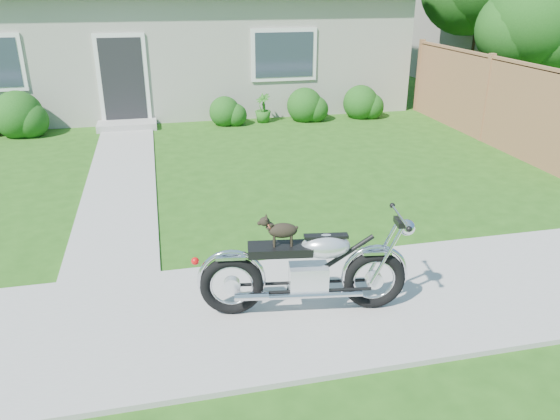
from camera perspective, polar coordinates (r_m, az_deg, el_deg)
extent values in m
plane|color=#235114|center=(5.95, -3.25, -10.82)|extent=(80.00, 80.00, 0.00)
cube|color=#9E9B93|center=(5.93, -3.25, -10.65)|extent=(24.00, 2.20, 0.04)
cube|color=#9E9B93|center=(10.45, -16.20, 3.52)|extent=(1.20, 8.00, 0.03)
cube|color=#B0AD9F|center=(17.01, -10.62, 16.26)|extent=(12.00, 6.00, 3.00)
cube|color=black|center=(14.07, -16.05, 12.66)|extent=(1.00, 0.06, 2.10)
cube|color=#9E9B93|center=(13.91, -15.67, 8.50)|extent=(1.40, 0.70, 0.16)
cube|color=#2D3847|center=(14.35, 0.43, 15.91)|extent=(1.70, 0.05, 1.30)
cube|color=#A5754A|center=(13.01, 20.73, 10.67)|extent=(0.08, 6.50, 1.80)
cube|color=#A5754A|center=(15.78, 14.34, 13.46)|extent=(0.12, 0.12, 1.90)
cube|color=#A5754A|center=(13.00, 20.76, 10.88)|extent=(0.12, 0.12, 1.90)
cube|color=#A5754A|center=(12.88, 21.31, 14.66)|extent=(0.08, 6.50, 0.08)
cylinder|color=#3D2B1C|center=(15.73, 24.28, 12.40)|extent=(0.28, 0.28, 2.02)
sphere|color=#1A4D14|center=(15.59, 25.19, 17.76)|extent=(2.42, 2.42, 2.42)
sphere|color=#1A4D14|center=(15.62, 26.82, 16.00)|extent=(1.77, 1.77, 1.77)
cylinder|color=#3D2B1C|center=(18.36, 19.83, 15.63)|extent=(0.28, 0.28, 2.89)
sphere|color=#1A4D14|center=(14.21, 2.59, 10.85)|extent=(0.91, 0.91, 0.91)
sphere|color=#1A4D14|center=(14.67, 8.41, 11.02)|extent=(0.91, 0.91, 0.91)
sphere|color=#1A4D14|center=(13.82, -5.80, 10.18)|extent=(0.76, 0.76, 0.76)
sphere|color=#1A4D14|center=(14.04, -25.69, 8.91)|extent=(1.12, 1.12, 1.12)
imported|color=#27691D|center=(14.01, -1.80, 10.60)|extent=(0.55, 0.55, 0.72)
torus|color=black|center=(5.89, 9.80, -7.21)|extent=(0.68, 0.21, 0.67)
torus|color=black|center=(5.73, -5.06, -7.86)|extent=(0.68, 0.21, 0.67)
cube|color=silver|center=(5.74, 2.99, -7.14)|extent=(0.43, 0.30, 0.30)
ellipsoid|color=silver|center=(5.59, 4.80, -3.76)|extent=(0.55, 0.36, 0.26)
cube|color=black|center=(5.55, -0.02, -4.13)|extent=(0.68, 0.35, 0.09)
cube|color=silver|center=(5.73, 10.03, -4.25)|extent=(0.32, 0.18, 0.03)
cube|color=silver|center=(5.56, -5.18, -4.84)|extent=(0.32, 0.18, 0.03)
cylinder|color=silver|center=(5.63, 12.46, -0.69)|extent=(0.12, 0.60, 0.03)
sphere|color=silver|center=(5.70, 13.13, -1.77)|extent=(0.19, 0.19, 0.17)
cylinder|color=silver|center=(5.70, 3.13, -8.92)|extent=(1.10, 0.22, 0.06)
ellipsoid|color=black|center=(5.46, 0.30, -2.15)|extent=(0.31, 0.18, 0.16)
sphere|color=black|center=(5.41, -1.62, -1.21)|extent=(0.11, 0.11, 0.10)
cylinder|color=black|center=(5.53, -0.63, -3.01)|extent=(0.03, 0.03, 0.12)
cylinder|color=black|center=(5.47, -0.58, -3.32)|extent=(0.03, 0.03, 0.12)
cylinder|color=black|center=(5.54, 1.16, -2.95)|extent=(0.03, 0.03, 0.12)
cylinder|color=black|center=(5.48, 1.23, -3.26)|extent=(0.03, 0.03, 0.12)
torus|color=#D15337|center=(5.43, -1.16, -1.62)|extent=(0.06, 0.09, 0.08)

